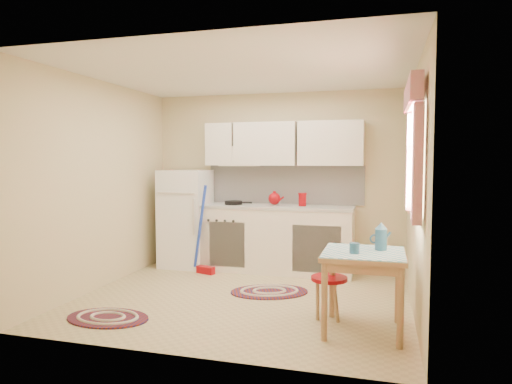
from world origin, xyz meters
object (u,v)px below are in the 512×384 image
fridge (186,218)px  stool (329,298)px  table (363,292)px  base_cabinets (271,240)px

fridge → stool: size_ratio=3.33×
fridge → table: size_ratio=1.94×
stool → fridge: bearing=143.2°
fridge → table: (2.60, -1.93, -0.34)m
fridge → stool: fridge is taller
base_cabinets → table: size_ratio=3.12×
fridge → table: bearing=-36.5°
stool → table: bearing=-34.4°
fridge → stool: 2.88m
base_cabinets → stool: (1.00, -1.75, -0.23)m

